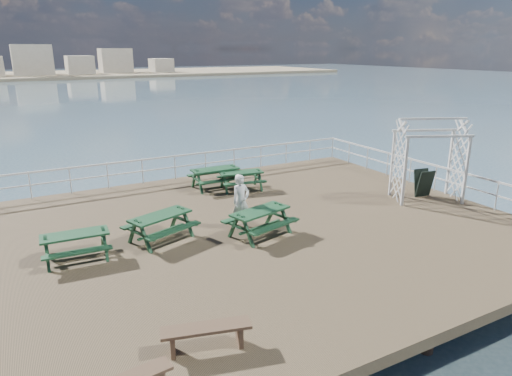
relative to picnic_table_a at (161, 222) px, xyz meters
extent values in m
cube|color=brown|center=(2.66, -0.47, -0.74)|extent=(18.00, 14.00, 0.30)
plane|color=#415E6D|center=(2.66, 39.53, -2.59)|extent=(300.00, 300.00, 0.00)
cube|color=tan|center=(17.66, 134.53, -2.19)|extent=(160.00, 40.00, 0.80)
cube|color=beige|center=(4.66, 131.53, 2.21)|extent=(10.00, 8.00, 8.00)
cube|color=beige|center=(16.66, 131.53, 0.71)|extent=(7.00, 8.00, 5.00)
cube|color=beige|center=(27.66, 131.53, 1.71)|extent=(9.00, 8.00, 7.00)
cube|color=beige|center=(40.66, 131.53, 0.21)|extent=(6.00, 8.00, 4.00)
cylinder|color=brown|center=(10.16, 5.03, -1.94)|extent=(0.36, 0.36, 2.10)
cube|color=silver|center=(2.66, 6.38, 0.46)|extent=(17.70, 0.07, 0.07)
cube|color=silver|center=(2.66, 6.38, -0.04)|extent=(17.70, 0.05, 0.05)
cube|color=silver|center=(11.51, -0.47, 0.46)|extent=(0.07, 13.70, 0.07)
cube|color=silver|center=(11.51, -0.47, -0.04)|extent=(0.05, 13.70, 0.05)
cube|color=#12331A|center=(0.00, 0.00, 0.19)|extent=(2.05, 1.34, 0.06)
cube|color=#12331A|center=(-0.21, 0.60, -0.12)|extent=(1.89, 0.89, 0.05)
cube|color=#12331A|center=(0.21, -0.60, -0.12)|extent=(1.89, 0.89, 0.05)
cube|color=#12331A|center=(-0.75, -0.26, -0.14)|extent=(0.59, 1.48, 0.06)
cube|color=#12331A|center=(0.75, 0.26, -0.14)|extent=(0.59, 1.48, 0.06)
cube|color=#12331A|center=(-0.86, 0.03, -0.19)|extent=(0.26, 0.54, 0.93)
cube|color=#12331A|center=(-0.64, -0.56, -0.19)|extent=(0.26, 0.54, 0.93)
cube|color=#12331A|center=(0.64, 0.56, -0.19)|extent=(0.26, 0.54, 0.93)
cube|color=#12331A|center=(0.86, -0.03, -0.19)|extent=(0.26, 0.54, 0.93)
cube|color=#12331A|center=(0.00, 0.00, -0.33)|extent=(1.63, 0.64, 0.06)
cube|color=#12331A|center=(4.54, 3.52, 0.14)|extent=(1.88, 1.02, 0.06)
cube|color=#12331A|center=(4.66, 4.11, -0.15)|extent=(1.80, 0.58, 0.05)
cube|color=#12331A|center=(4.43, 2.94, -0.15)|extent=(1.80, 0.58, 0.05)
cube|color=#12331A|center=(3.82, 3.66, -0.17)|extent=(0.35, 1.42, 0.06)
cube|color=#12331A|center=(5.27, 3.38, -0.17)|extent=(0.35, 1.42, 0.06)
cube|color=#12331A|center=(3.87, 3.95, -0.22)|extent=(0.17, 0.52, 0.87)
cube|color=#12331A|center=(3.76, 3.37, -0.22)|extent=(0.17, 0.52, 0.87)
cube|color=#12331A|center=(5.33, 3.68, -0.22)|extent=(0.17, 0.52, 0.87)
cube|color=#12331A|center=(5.22, 3.09, -0.22)|extent=(0.17, 0.52, 0.87)
cube|color=#12331A|center=(4.54, 3.52, -0.35)|extent=(1.57, 0.38, 0.06)
cube|color=#12331A|center=(3.69, 4.24, 0.22)|extent=(1.99, 0.79, 0.07)
cube|color=#12331A|center=(3.69, 4.90, -0.10)|extent=(1.98, 0.30, 0.05)
cube|color=#12331A|center=(3.68, 3.58, -0.10)|extent=(1.98, 0.30, 0.05)
cube|color=#12331A|center=(2.86, 4.25, -0.12)|extent=(0.11, 1.59, 0.07)
cube|color=#12331A|center=(4.51, 4.23, -0.12)|extent=(0.11, 1.59, 0.07)
cube|color=#12331A|center=(2.87, 4.58, -0.18)|extent=(0.09, 0.57, 0.96)
cube|color=#12331A|center=(2.86, 3.92, -0.18)|extent=(0.09, 0.57, 0.96)
cube|color=#12331A|center=(4.51, 4.56, -0.18)|extent=(0.09, 0.57, 0.96)
cube|color=#12331A|center=(4.50, 3.90, -0.18)|extent=(0.09, 0.57, 0.96)
cube|color=#12331A|center=(3.69, 4.24, -0.32)|extent=(1.76, 0.11, 0.07)
cube|color=#12331A|center=(-2.48, -0.18, 0.14)|extent=(1.83, 0.81, 0.06)
cube|color=#12331A|center=(-2.45, 0.41, -0.15)|extent=(1.80, 0.36, 0.05)
cube|color=#12331A|center=(-2.52, -0.78, -0.15)|extent=(1.80, 0.36, 0.05)
cube|color=#12331A|center=(-3.23, -0.14, -0.17)|extent=(0.17, 1.44, 0.06)
cube|color=#12331A|center=(-1.74, -0.23, -0.17)|extent=(0.17, 1.44, 0.06)
cube|color=#12331A|center=(-3.21, 0.16, -0.22)|extent=(0.11, 0.52, 0.87)
cube|color=#12331A|center=(-3.25, -0.43, -0.22)|extent=(0.11, 0.52, 0.87)
cube|color=#12331A|center=(-1.72, 0.07, -0.22)|extent=(0.11, 0.52, 0.87)
cube|color=#12331A|center=(-1.76, -0.53, -0.22)|extent=(0.11, 0.52, 0.87)
cube|color=#12331A|center=(-2.48, -0.18, -0.35)|extent=(1.59, 0.18, 0.06)
cube|color=#12331A|center=(2.85, -1.13, 0.21)|extent=(2.07, 1.22, 0.06)
cube|color=#12331A|center=(2.69, -0.50, -0.11)|extent=(1.95, 0.75, 0.05)
cube|color=#12331A|center=(3.01, -1.76, -0.11)|extent=(1.95, 0.75, 0.05)
cube|color=#12331A|center=(2.07, -1.33, -0.13)|extent=(0.48, 1.54, 0.06)
cube|color=#12331A|center=(3.64, -0.93, -0.13)|extent=(0.48, 1.54, 0.06)
cube|color=#12331A|center=(1.99, -1.02, -0.18)|extent=(0.22, 0.56, 0.95)
cube|color=#12331A|center=(2.15, -1.65, -0.18)|extent=(0.22, 0.56, 0.95)
cube|color=#12331A|center=(3.55, -0.61, -0.18)|extent=(0.22, 0.56, 0.95)
cube|color=#12331A|center=(3.72, -1.24, -0.18)|extent=(0.22, 0.56, 0.95)
cube|color=#12331A|center=(2.85, -1.13, -0.32)|extent=(1.70, 0.52, 0.06)
cube|color=brown|center=(-0.86, -5.63, -0.12)|extent=(1.80, 0.85, 0.07)
cube|color=brown|center=(-1.50, -5.46, -0.37)|extent=(0.18, 0.38, 0.44)
cube|color=brown|center=(-0.23, -5.79, -0.37)|extent=(0.18, 0.38, 0.44)
cube|color=silver|center=(8.92, -1.19, 0.69)|extent=(0.13, 0.13, 2.56)
cube|color=silver|center=(9.45, -0.02, 0.69)|extent=(0.13, 0.13, 2.56)
cube|color=silver|center=(11.06, -2.16, 0.69)|extent=(0.13, 0.13, 2.56)
cube|color=silver|center=(11.59, -1.00, 0.69)|extent=(0.13, 0.13, 2.56)
cube|color=silver|center=(9.99, -1.68, 2.01)|extent=(2.37, 1.14, 0.09)
cube|color=silver|center=(10.52, -0.51, 2.01)|extent=(2.37, 1.14, 0.09)
cube|color=silver|center=(10.26, -1.09, 2.56)|extent=(2.36, 1.13, 0.07)
cube|color=black|center=(10.44, -0.89, -0.06)|extent=(0.71, 0.39, 1.10)
cube|color=black|center=(10.48, -0.67, -0.06)|extent=(0.71, 0.39, 1.10)
imported|color=silver|center=(2.63, -0.24, 0.30)|extent=(0.71, 0.53, 1.79)
camera|label=1|loc=(-3.68, -12.79, 5.04)|focal=32.00mm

